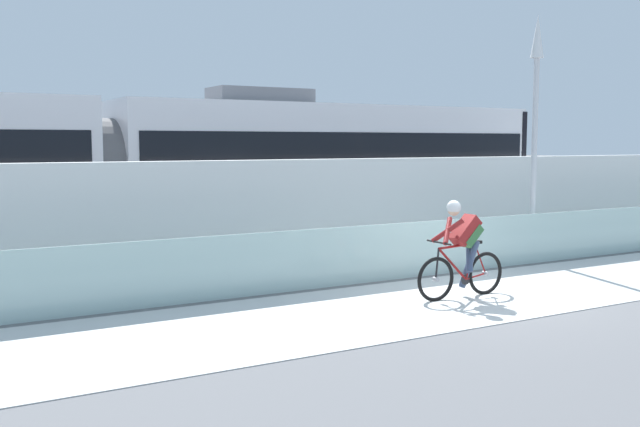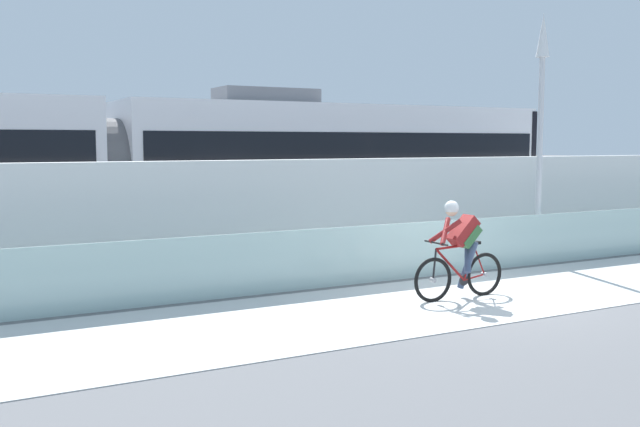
# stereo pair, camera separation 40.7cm
# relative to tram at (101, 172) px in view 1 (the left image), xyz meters

# --- Properties ---
(ground_plane) EXTENTS (200.00, 200.00, 0.00)m
(ground_plane) POSITION_rel_tram_xyz_m (4.61, -6.85, -1.89)
(ground_plane) COLOR slate
(bike_path_deck) EXTENTS (32.00, 3.20, 0.01)m
(bike_path_deck) POSITION_rel_tram_xyz_m (4.61, -6.85, -1.89)
(bike_path_deck) COLOR silver
(bike_path_deck) RESTS_ON ground
(glass_parapet) EXTENTS (32.00, 0.05, 1.04)m
(glass_parapet) POSITION_rel_tram_xyz_m (4.61, -5.00, -1.37)
(glass_parapet) COLOR silver
(glass_parapet) RESTS_ON ground
(concrete_barrier_wall) EXTENTS (32.00, 0.36, 2.20)m
(concrete_barrier_wall) POSITION_rel_tram_xyz_m (4.61, -3.20, -0.79)
(concrete_barrier_wall) COLOR white
(concrete_barrier_wall) RESTS_ON ground
(tram_rail_near) EXTENTS (32.00, 0.08, 0.01)m
(tram_rail_near) POSITION_rel_tram_xyz_m (4.61, -0.72, -1.89)
(tram_rail_near) COLOR #595654
(tram_rail_near) RESTS_ON ground
(tram_rail_far) EXTENTS (32.00, 0.08, 0.01)m
(tram_rail_far) POSITION_rel_tram_xyz_m (4.61, 0.72, -1.89)
(tram_rail_far) COLOR #595654
(tram_rail_far) RESTS_ON ground
(tram) EXTENTS (22.56, 2.54, 3.81)m
(tram) POSITION_rel_tram_xyz_m (0.00, 0.00, 0.00)
(tram) COLOR silver
(tram) RESTS_ON ground
(cyclist_on_bike) EXTENTS (1.77, 0.58, 1.61)m
(cyclist_on_bike) POSITION_rel_tram_xyz_m (4.14, -6.85, -1.11)
(cyclist_on_bike) COLOR black
(cyclist_on_bike) RESTS_ON ground
(lamp_post_antenna) EXTENTS (0.28, 0.28, 5.20)m
(lamp_post_antenna) POSITION_rel_tram_xyz_m (7.98, -4.70, 1.40)
(lamp_post_antenna) COLOR gray
(lamp_post_antenna) RESTS_ON ground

